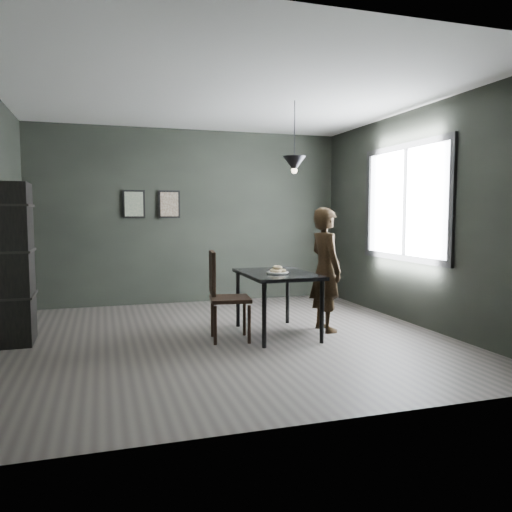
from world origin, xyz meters
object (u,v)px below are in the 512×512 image
object	(u,v)px
shelf_unit	(15,264)
pendant_lamp	(294,164)
white_plate	(278,273)
woman	(326,269)
wood_chair	(222,290)
cafe_table	(277,279)

from	to	relation	value
shelf_unit	pendant_lamp	world-z (taller)	pendant_lamp
white_plate	woman	world-z (taller)	woman
shelf_unit	wood_chair	bearing A→B (deg)	-15.50
woman	pendant_lamp	world-z (taller)	pendant_lamp
woman	wood_chair	bearing A→B (deg)	90.43
white_plate	shelf_unit	bearing A→B (deg)	168.31
cafe_table	shelf_unit	size ratio (longest dim) A/B	0.67
shelf_unit	pendant_lamp	bearing A→B (deg)	-7.97
woman	pendant_lamp	xyz separation A→B (m)	(-0.39, 0.09, 1.29)
cafe_table	wood_chair	bearing A→B (deg)	-172.88
cafe_table	woman	size ratio (longest dim) A/B	0.79
white_plate	pendant_lamp	bearing A→B (deg)	36.35
shelf_unit	cafe_table	bearing A→B (deg)	-10.48
cafe_table	white_plate	size ratio (longest dim) A/B	5.22
cafe_table	woman	xyz separation A→B (m)	(0.64, 0.01, 0.09)
woman	shelf_unit	size ratio (longest dim) A/B	0.85
cafe_table	shelf_unit	distance (m)	2.97
pendant_lamp	woman	bearing A→B (deg)	-12.59
pendant_lamp	wood_chair	bearing A→B (deg)	-168.83
white_plate	shelf_unit	world-z (taller)	shelf_unit
cafe_table	wood_chair	distance (m)	0.71
pendant_lamp	cafe_table	bearing A→B (deg)	-158.20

